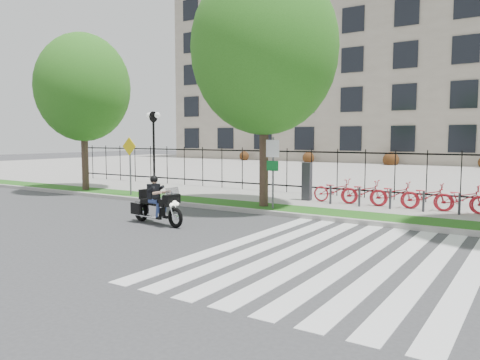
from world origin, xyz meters
The scene contains 15 objects.
ground centered at (0.00, 0.00, 0.00)m, with size 120.00×120.00×0.00m, color #363639.
curb centered at (0.00, 4.10, 0.07)m, with size 60.00×0.20×0.15m, color #9D9A94.
grass_verge centered at (0.00, 4.95, 0.07)m, with size 60.00×1.50×0.15m, color #235916.
sidewalk centered at (0.00, 7.45, 0.07)m, with size 60.00×3.50×0.15m, color gray.
plaza centered at (0.00, 25.00, 0.05)m, with size 80.00×34.00×0.10m, color gray.
crosswalk_stripes centered at (4.83, 0.00, 0.01)m, with size 5.70×8.00×0.01m, color silver, non-canonical shape.
iron_fence centered at (0.00, 9.20, 1.15)m, with size 30.00×0.06×2.00m, color black, non-canonical shape.
office_building centered at (0.00, 44.92, 9.97)m, with size 60.00×21.90×20.15m.
lamp_post_left centered at (-12.00, 12.00, 3.21)m, with size 1.06×0.70×4.25m.
street_tree_0 centered at (-9.76, 4.95, 4.95)m, with size 4.38×4.38×7.32m.
street_tree_1 centered at (0.06, 4.95, 5.72)m, with size 5.24×5.24×8.59m.
bike_share_station centered at (5.14, 7.20, 0.62)m, with size 8.86×0.85×1.50m.
sign_pole_regulatory centered at (0.63, 4.58, 1.74)m, with size 0.50×0.09×2.50m.
sign_pole_warning centered at (-6.37, 4.58, 1.74)m, with size 0.78×0.09×2.49m.
motorcycle_rider centered at (-1.26, 0.77, 0.59)m, with size 2.30×0.86×1.79m.
Camera 1 is at (8.52, -9.64, 2.65)m, focal length 35.00 mm.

